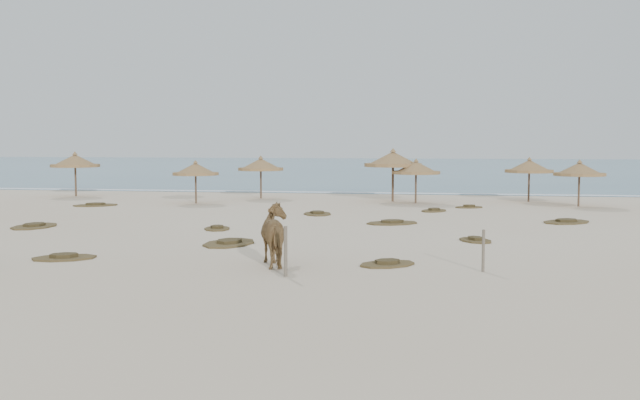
% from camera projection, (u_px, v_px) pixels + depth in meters
% --- Properties ---
extents(ground, '(160.00, 160.00, 0.00)m').
position_uv_depth(ground, '(246.00, 248.00, 23.80)').
color(ground, beige).
rests_on(ground, ground).
extents(ocean, '(200.00, 100.00, 0.01)m').
position_uv_depth(ocean, '(390.00, 167.00, 97.56)').
color(ocean, '#2A587F').
rests_on(ocean, ground).
extents(foam_line, '(70.00, 0.60, 0.01)m').
position_uv_depth(foam_line, '(345.00, 193.00, 49.37)').
color(foam_line, silver).
rests_on(foam_line, ground).
extents(palapa_0, '(3.66, 3.66, 2.91)m').
position_uv_depth(palapa_0, '(75.00, 161.00, 46.03)').
color(palapa_0, brown).
rests_on(palapa_0, ground).
extents(palapa_1, '(2.82, 2.82, 2.49)m').
position_uv_depth(palapa_1, '(196.00, 170.00, 40.78)').
color(palapa_1, brown).
rests_on(palapa_1, ground).
extents(palapa_2, '(3.42, 3.42, 2.68)m').
position_uv_depth(palapa_2, '(261.00, 165.00, 44.32)').
color(palapa_2, brown).
rests_on(palapa_2, ground).
extents(palapa_3, '(4.30, 4.30, 3.17)m').
position_uv_depth(palapa_3, '(393.00, 160.00, 41.98)').
color(palapa_3, brown).
rests_on(palapa_3, ground).
extents(palapa_4, '(3.16, 3.16, 2.59)m').
position_uv_depth(palapa_4, '(416.00, 168.00, 40.84)').
color(palapa_4, brown).
rests_on(palapa_4, ground).
extents(palapa_5, '(3.61, 3.61, 2.58)m').
position_uv_depth(palapa_5, '(579.00, 170.00, 38.77)').
color(palapa_5, brown).
rests_on(palapa_5, ground).
extents(palapa_6, '(3.24, 3.24, 2.65)m').
position_uv_depth(palapa_6, '(529.00, 167.00, 41.78)').
color(palapa_6, brown).
rests_on(palapa_6, ground).
extents(horse, '(1.78, 2.31, 1.78)m').
position_uv_depth(horse, '(278.00, 235.00, 20.37)').
color(horse, olive).
rests_on(horse, ground).
extents(fence_post_near, '(0.12, 0.12, 1.34)m').
position_uv_depth(fence_post_near, '(286.00, 251.00, 18.76)').
color(fence_post_near, '#6D6051').
rests_on(fence_post_near, ground).
extents(fence_post_far, '(0.10, 0.10, 1.16)m').
position_uv_depth(fence_post_far, '(483.00, 251.00, 19.45)').
color(fence_post_far, '#6D6051').
rests_on(fence_post_far, ground).
extents(scrub_1, '(1.62, 2.46, 0.16)m').
position_uv_depth(scrub_1, '(34.00, 226.00, 29.62)').
color(scrub_1, brown).
rests_on(scrub_1, ground).
extents(scrub_2, '(1.40, 1.81, 0.16)m').
position_uv_depth(scrub_2, '(217.00, 228.00, 28.85)').
color(scrub_2, brown).
rests_on(scrub_2, ground).
extents(scrub_3, '(2.79, 2.46, 0.16)m').
position_uv_depth(scrub_3, '(392.00, 223.00, 30.84)').
color(scrub_3, brown).
rests_on(scrub_3, ground).
extents(scrub_4, '(1.56, 1.85, 0.16)m').
position_uv_depth(scrub_4, '(475.00, 240.00, 25.43)').
color(scrub_4, brown).
rests_on(scrub_4, ground).
extents(scrub_5, '(2.85, 2.81, 0.16)m').
position_uv_depth(scrub_5, '(566.00, 222.00, 31.22)').
color(scrub_5, brown).
rests_on(scrub_5, ground).
extents(scrub_6, '(2.89, 2.59, 0.16)m').
position_uv_depth(scrub_6, '(96.00, 205.00, 39.39)').
color(scrub_6, brown).
rests_on(scrub_6, ground).
extents(scrub_7, '(1.76, 2.07, 0.16)m').
position_uv_depth(scrub_7, '(434.00, 210.00, 36.29)').
color(scrub_7, brown).
rests_on(scrub_7, ground).
extents(scrub_9, '(2.01, 2.71, 0.16)m').
position_uv_depth(scrub_9, '(229.00, 243.00, 24.72)').
color(scrub_9, brown).
rests_on(scrub_9, ground).
extents(scrub_10, '(1.82, 1.55, 0.16)m').
position_uv_depth(scrub_10, '(469.00, 207.00, 38.21)').
color(scrub_10, brown).
rests_on(scrub_10, ground).
extents(scrub_11, '(2.26, 1.92, 0.16)m').
position_uv_depth(scrub_11, '(64.00, 257.00, 21.63)').
color(scrub_11, brown).
rests_on(scrub_11, ground).
extents(scrub_12, '(2.09, 2.00, 0.16)m').
position_uv_depth(scrub_12, '(387.00, 263.00, 20.52)').
color(scrub_12, brown).
rests_on(scrub_12, ground).
extents(scrub_13, '(1.75, 2.30, 0.16)m').
position_uv_depth(scrub_13, '(317.00, 213.00, 34.73)').
color(scrub_13, brown).
rests_on(scrub_13, ground).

